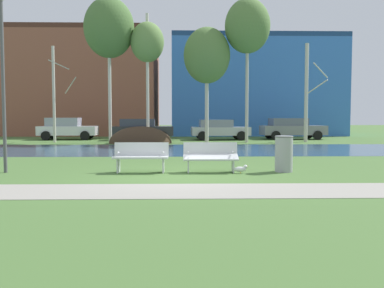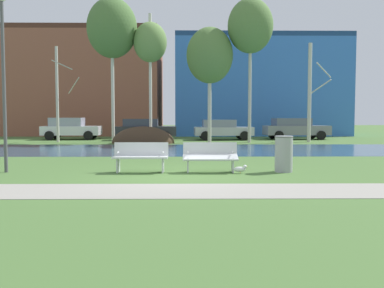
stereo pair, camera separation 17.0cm
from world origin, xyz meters
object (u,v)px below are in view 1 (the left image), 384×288
Objects in this scene: bench_left at (141,156)px; seagull at (241,169)px; streetlamp at (2,51)px; parked_hatch_third_silver at (219,129)px; parked_sedan_second_dark at (141,129)px; bench_right at (211,156)px; parked_wagon_fourth_grey at (291,128)px; trash_bin at (284,153)px; parked_van_nearest_white at (67,128)px.

bench_left is 2.93m from seagull.
seagull is 0.08× the size of streetlamp.
bench_left is 17.78m from parked_hatch_third_silver.
parked_sedan_second_dark is at bearing -177.39° from parked_hatch_third_silver.
bench_right is 0.97m from seagull.
streetlamp is at bearing -114.21° from parked_hatch_third_silver.
seagull is 19.44m from parked_wagon_fourth_grey.
streetlamp is at bearing 179.50° from bench_right.
seagull is at bearing -19.22° from bench_right.
trash_bin is 18.04m from parked_sedan_second_dark.
bench_right is 0.39× the size of parked_van_nearest_white.
parked_sedan_second_dark is (-5.81, 17.07, 0.23)m from trash_bin.
trash_bin is at bearing -0.11° from streetlamp.
bench_left is 4.22m from trash_bin.
bench_right is at bearing 160.78° from seagull.
bench_left is 0.35× the size of parked_wagon_fourth_grey.
trash_bin is (4.21, 0.04, 0.08)m from bench_left.
bench_left is 0.31× the size of streetlamp.
bench_left is 3.90× the size of seagull.
streetlamp reaches higher than parked_van_nearest_white.
streetlamp reaches higher than bench_left.
streetlamp is 1.23× the size of parked_sedan_second_dark.
parked_sedan_second_dark is at bearing -9.36° from parked_van_nearest_white.
bench_left is 0.39× the size of parked_hatch_third_silver.
parked_van_nearest_white reaches higher than bench_right.
parked_hatch_third_silver is at bearing -3.38° from parked_van_nearest_white.
parked_wagon_fourth_grey is (4.93, 18.06, 0.25)m from trash_bin.
parked_van_nearest_white is at bearing 121.91° from trash_bin.
trash_bin is at bearing 14.21° from seagull.
streetlamp is at bearing -80.46° from parked_van_nearest_white.
seagull is at bearing -5.87° from bench_left.
parked_wagon_fourth_grey is at bearing 7.95° from parked_hatch_third_silver.
bench_right is 0.31× the size of streetlamp.
parked_van_nearest_white is at bearing 99.54° from streetlamp.
seagull is 0.09× the size of parked_wagon_fourth_grey.
streetlamp is at bearing -97.87° from parked_sedan_second_dark.
trash_bin is at bearing -71.21° from parked_sedan_second_dark.
parked_van_nearest_white is 16.11m from parked_wagon_fourth_grey.
streetlamp is (-5.99, 0.05, 3.04)m from bench_right.
parked_wagon_fourth_grey is at bearing 63.21° from bench_left.
parked_wagon_fourth_grey reaches higher than bench_right.
parked_van_nearest_white is (-6.97, 18.00, 0.34)m from bench_left.
parked_sedan_second_dark reaches higher than trash_bin.
parked_van_nearest_white is (-11.18, 17.96, 0.26)m from trash_bin.
parked_hatch_third_silver is (-0.39, 17.32, 0.20)m from trash_bin.
trash_bin is 17.33m from parked_hatch_third_silver.
streetlamp is 1.28× the size of parked_van_nearest_white.
trash_bin is 2.58× the size of seagull.
parked_van_nearest_white reaches higher than parked_hatch_third_silver.
parked_hatch_third_silver reaches higher than trash_bin.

